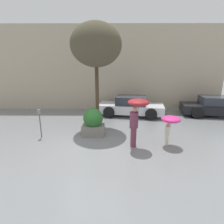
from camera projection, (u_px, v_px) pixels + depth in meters
The scene contains 9 objects.
ground_plane at pixel (91, 146), 7.27m from camera, with size 40.00×40.00×0.00m, color slate.
building_facade at pixel (101, 69), 12.76m from camera, with size 18.00×0.30×6.00m.
planter_box at pixel (93, 122), 8.28m from camera, with size 1.06×0.93×1.31m.
person_adult at pixel (136, 112), 6.87m from camera, with size 0.84×0.84×2.02m.
person_child at pixel (170, 121), 7.12m from camera, with size 0.78×0.78×1.27m.
parked_car_near at pixel (131, 106), 11.62m from camera, with size 4.46×2.42×1.29m.
parked_car_far at pixel (215, 107), 11.50m from camera, with size 4.39×2.38×1.29m.
street_tree at pixel (96, 45), 8.41m from camera, with size 2.49×2.49×5.27m.
parking_meter at pixel (40, 118), 7.98m from camera, with size 0.14×0.14×1.33m.
Camera 1 is at (0.91, -6.63, 3.29)m, focal length 28.00 mm.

